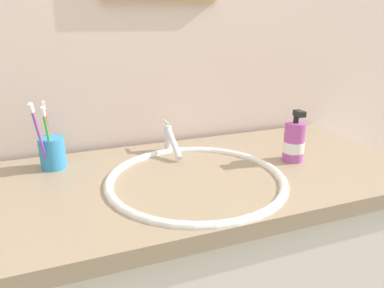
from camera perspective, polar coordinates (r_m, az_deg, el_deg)
The scene contains 8 objects.
tiled_wall_back at distance 1.20m, azimuth -5.25°, elevation 17.07°, with size 2.42×0.04×2.40m, color beige.
sink_basin at distance 0.95m, azimuth 0.65°, elevation -8.36°, with size 0.47×0.47×0.13m.
faucet at distance 1.11m, azimuth -3.50°, elevation 0.70°, with size 0.02×0.16×0.09m.
toothbrush_cup at distance 1.06m, azimuth -21.51°, elevation -1.33°, with size 0.07×0.07×0.09m, color #338CCC.
toothbrush_red at distance 1.07m, azimuth -22.24°, elevation 2.32°, with size 0.01×0.03×0.18m.
toothbrush_green at distance 1.02m, azimuth -22.17°, elevation 1.44°, with size 0.02×0.04×0.18m.
toothbrush_purple at distance 1.00m, azimuth -23.42°, elevation 1.51°, with size 0.03×0.06×0.20m.
soap_dispenser at distance 1.08m, azimuth 16.06°, elevation 0.30°, with size 0.06×0.06×0.15m.
Camera 1 is at (-0.33, -0.83, 1.24)m, focal length 33.19 mm.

